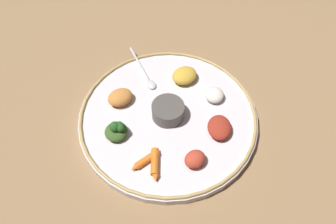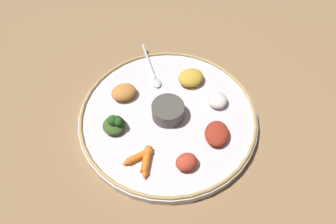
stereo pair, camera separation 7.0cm
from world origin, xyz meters
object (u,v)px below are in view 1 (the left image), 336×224
object	(u,v)px
spoon	(145,74)
greens_pile	(117,130)
carrot_near_spoon	(145,161)
center_bowl	(168,110)
carrot_outer	(156,165)

from	to	relation	value
spoon	greens_pile	distance (m)	0.20
spoon	greens_pile	xyz separation A→B (m)	(0.20, -0.02, 0.02)
spoon	carrot_near_spoon	xyz separation A→B (m)	(0.26, 0.07, 0.00)
center_bowl	spoon	size ratio (longest dim) A/B	0.55
greens_pile	carrot_outer	size ratio (longest dim) A/B	0.88
carrot_near_spoon	carrot_outer	distance (m)	0.03
carrot_outer	spoon	bearing A→B (deg)	-160.08
center_bowl	greens_pile	xyz separation A→B (m)	(0.08, -0.11, -0.00)
spoon	carrot_outer	distance (m)	0.28
greens_pile	carrot_outer	distance (m)	0.13
center_bowl	spoon	xyz separation A→B (m)	(-0.12, -0.09, -0.02)
center_bowl	carrot_near_spoon	bearing A→B (deg)	-9.09
center_bowl	carrot_near_spoon	xyz separation A→B (m)	(0.14, -0.02, -0.01)
center_bowl	spoon	distance (m)	0.15
carrot_outer	carrot_near_spoon	bearing A→B (deg)	-98.88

